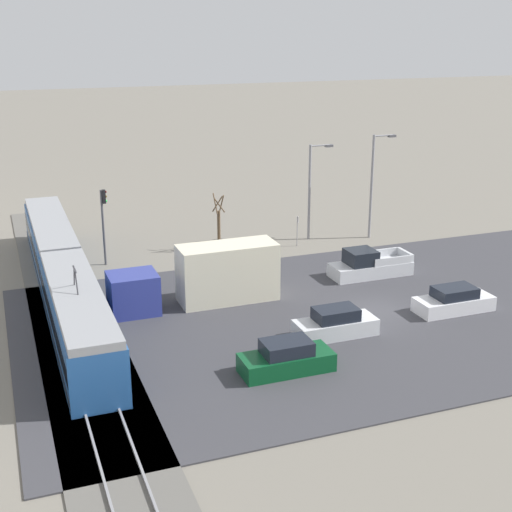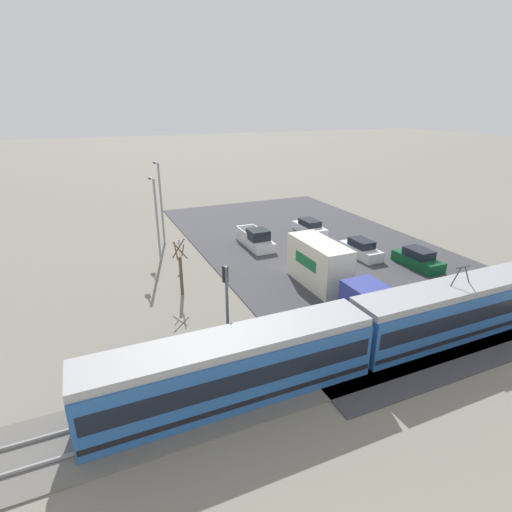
{
  "view_description": "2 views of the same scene",
  "coord_description": "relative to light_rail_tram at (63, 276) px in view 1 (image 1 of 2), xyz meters",
  "views": [
    {
      "loc": [
        -34.05,
        20.35,
        16.24
      ],
      "look_at": [
        4.79,
        5.77,
        2.64
      ],
      "focal_mm": 50.0,
      "sensor_mm": 36.0,
      "label": 1
    },
    {
      "loc": [
        20.57,
        31.86,
        13.34
      ],
      "look_at": [
        9.41,
        6.44,
        2.76
      ],
      "focal_mm": 28.0,
      "sensor_mm": 36.0,
      "label": 2
    }
  ],
  "objects": [
    {
      "name": "street_lamp_mid_block",
      "position": [
        6.91,
        -19.71,
        2.68
      ],
      "size": [
        0.36,
        1.95,
        7.47
      ],
      "color": "gray",
      "rests_on": "ground"
    },
    {
      "name": "rail_bed",
      "position": [
        -8.05,
        0.0,
        -1.62
      ],
      "size": [
        61.65,
        4.4,
        0.22
      ],
      "color": "#5B5954",
      "rests_on": "ground"
    },
    {
      "name": "box_truck",
      "position": [
        -3.4,
        -7.96,
        0.04
      ],
      "size": [
        2.4,
        10.18,
        3.53
      ],
      "color": "navy",
      "rests_on": "ground"
    },
    {
      "name": "light_rail_tram",
      "position": [
        0.0,
        0.0,
        0.0
      ],
      "size": [
        28.54,
        2.68,
        4.4
      ],
      "color": "#235193",
      "rests_on": "ground"
    },
    {
      "name": "pickup_truck",
      "position": [
        -2.55,
        -19.6,
        -0.88
      ],
      "size": [
        2.0,
        5.53,
        1.88
      ],
      "color": "silver",
      "rests_on": "ground"
    },
    {
      "name": "sedan_car_0",
      "position": [
        -10.43,
        -13.16,
        -0.93
      ],
      "size": [
        1.73,
        4.51,
        1.59
      ],
      "color": "silver",
      "rests_on": "ground"
    },
    {
      "name": "street_tree",
      "position": [
        6.75,
        -12.05,
        0.28
      ],
      "size": [
        1.02,
        0.85,
        4.28
      ],
      "color": "brown",
      "rests_on": "ground"
    },
    {
      "name": "ground_plane",
      "position": [
        -8.05,
        -17.02,
        -1.67
      ],
      "size": [
        320.0,
        320.0,
        0.0
      ],
      "primitive_type": "plane",
      "color": "slate"
    },
    {
      "name": "street_lamp_near_crossing",
      "position": [
        5.59,
        -24.39,
        3.04
      ],
      "size": [
        0.36,
        1.95,
        8.16
      ],
      "color": "gray",
      "rests_on": "ground"
    },
    {
      "name": "sedan_car_1",
      "position": [
        -13.34,
        -9.05,
        -0.93
      ],
      "size": [
        1.86,
        4.56,
        1.6
      ],
      "rotation": [
        0.0,
        0.0,
        3.14
      ],
      "color": "#0C4723",
      "rests_on": "ground"
    },
    {
      "name": "road_surface",
      "position": [
        -8.05,
        -17.02,
        -1.63
      ],
      "size": [
        22.21,
        41.15,
        0.08
      ],
      "color": "#38383D",
      "rests_on": "ground"
    },
    {
      "name": "sedan_car_2",
      "position": [
        -9.74,
        -21.25,
        -0.98
      ],
      "size": [
        1.84,
        4.69,
        1.48
      ],
      "color": "silver",
      "rests_on": "ground"
    },
    {
      "name": "traffic_light_pole",
      "position": [
        6.2,
        -3.54,
        1.81
      ],
      "size": [
        0.28,
        0.47,
        5.38
      ],
      "color": "#47474C",
      "rests_on": "ground"
    },
    {
      "name": "no_parking_sign",
      "position": [
        5.48,
        -17.89,
        -0.25
      ],
      "size": [
        0.32,
        0.08,
        2.33
      ],
      "color": "gray",
      "rests_on": "ground"
    }
  ]
}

